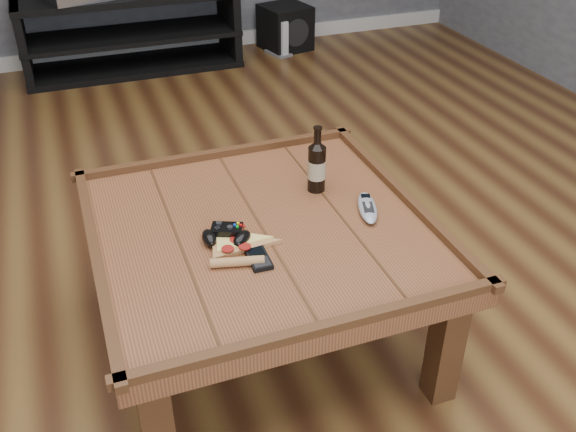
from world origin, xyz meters
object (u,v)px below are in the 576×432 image
object	(u,v)px
remote_control	(367,207)
game_console	(278,39)
coffee_table	(262,243)
smartphone	(259,259)
game_controller	(226,235)
pizza_slice	(236,245)
media_console	(131,33)
subwoofer	(285,27)
beer_bottle	(317,165)

from	to	relation	value
remote_control	game_console	bearing A→B (deg)	95.00
remote_control	coffee_table	bearing A→B (deg)	-166.74
smartphone	remote_control	distance (m)	0.42
coffee_table	smartphone	xyz separation A→B (m)	(-0.06, -0.16, 0.07)
game_controller	pizza_slice	distance (m)	0.05
media_console	subwoofer	distance (m)	1.10
game_controller	smartphone	bearing A→B (deg)	-41.33
beer_bottle	game_controller	bearing A→B (deg)	-153.14
remote_control	subwoofer	bearing A→B (deg)	93.75
game_controller	smartphone	distance (m)	0.14
media_console	smartphone	bearing A→B (deg)	-91.17
pizza_slice	subwoofer	bearing A→B (deg)	81.52
coffee_table	game_controller	world-z (taller)	game_controller
beer_bottle	pizza_slice	world-z (taller)	beer_bottle
subwoofer	game_console	distance (m)	0.15
media_console	subwoofer	world-z (taller)	media_console
beer_bottle	subwoofer	bearing A→B (deg)	72.07
beer_bottle	pizza_slice	bearing A→B (deg)	-146.59
pizza_slice	game_console	world-z (taller)	pizza_slice
media_console	subwoofer	size ratio (longest dim) A/B	3.82
beer_bottle	remote_control	world-z (taller)	beer_bottle
game_controller	subwoofer	size ratio (longest dim) A/B	0.41
smartphone	game_console	world-z (taller)	smartphone
beer_bottle	game_console	bearing A→B (deg)	73.24
smartphone	game_console	distance (m)	3.06
media_console	beer_bottle	distance (m)	2.63
coffee_table	beer_bottle	xyz separation A→B (m)	(0.24, 0.15, 0.15)
media_console	pizza_slice	xyz separation A→B (m)	(-0.10, -2.83, 0.21)
media_console	coffee_table	bearing A→B (deg)	-90.00
media_console	pizza_slice	world-z (taller)	media_console
media_console	game_console	world-z (taller)	media_console
remote_control	game_console	world-z (taller)	remote_control
coffee_table	beer_bottle	world-z (taller)	beer_bottle
coffee_table	game_controller	distance (m)	0.15
coffee_table	pizza_slice	size ratio (longest dim) A/B	3.42
pizza_slice	remote_control	bearing A→B (deg)	20.14
media_console	game_controller	bearing A→B (deg)	-92.43
game_controller	media_console	bearing A→B (deg)	110.90
coffee_table	subwoofer	size ratio (longest dim) A/B	2.81
smartphone	game_controller	bearing A→B (deg)	116.87
remote_control	game_console	xyz separation A→B (m)	(0.67, 2.73, -0.35)
coffee_table	smartphone	bearing A→B (deg)	-110.40
game_controller	pizza_slice	size ratio (longest dim) A/B	0.50
beer_bottle	subwoofer	world-z (taller)	beer_bottle
coffee_table	remote_control	xyz separation A→B (m)	(0.34, -0.03, 0.07)
game_controller	pizza_slice	bearing A→B (deg)	-45.59
beer_bottle	smartphone	bearing A→B (deg)	-134.40
coffee_table	remote_control	world-z (taller)	remote_control
media_console	beer_bottle	world-z (taller)	beer_bottle
smartphone	media_console	bearing A→B (deg)	90.36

